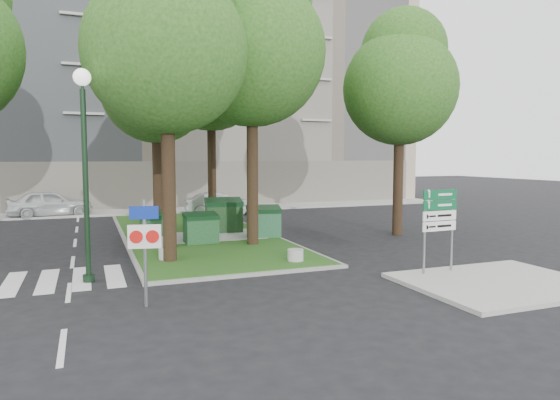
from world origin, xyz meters
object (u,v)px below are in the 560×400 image
dumpster_c (224,215)px  traffic_sign_pole (145,238)px  tree_median_near_left (168,36)px  car_silver (220,203)px  bollard_left (167,253)px  tree_median_mid (157,78)px  directional_sign (439,218)px  bollard_mid (168,242)px  litter_bin (232,216)px  dumpster_a (157,228)px  bollard_right (295,255)px  tree_median_near_right (254,38)px  tree_street_right (401,78)px  dumpster_d (264,222)px  car_white (50,203)px  dumpster_b (201,228)px  tree_median_far (212,64)px  street_lamp (84,149)px

dumpster_c → traffic_sign_pole: size_ratio=0.70×
tree_median_near_left → car_silver: (4.91, 12.95, -6.63)m
dumpster_c → bollard_left: size_ratio=3.14×
dumpster_c → traffic_sign_pole: (-4.53, -10.04, 0.77)m
tree_median_mid → directional_sign: bearing=-59.5°
bollard_mid → litter_bin: 7.19m
dumpster_a → litter_bin: bearing=46.6°
dumpster_c → directional_sign: size_ratio=0.73×
bollard_right → directional_sign: size_ratio=0.21×
tree_median_near_right → litter_bin: 9.84m
tree_street_right → directional_sign: bearing=-116.2°
litter_bin → directional_sign: bearing=-78.4°
tree_street_right → bollard_left: 12.76m
bollard_right → directional_sign: directional_sign is taller
bollard_mid → traffic_sign_pole: 7.29m
directional_sign → bollard_left: bearing=143.3°
bollard_right → dumpster_d: bearing=82.4°
tree_median_mid → car_white: bearing=119.7°
dumpster_c → car_silver: dumpster_c is taller
tree_median_near_right → dumpster_a: size_ratio=8.80×
dumpster_b → bollard_mid: bearing=-161.4°
car_silver → tree_street_right: bearing=-145.9°
dumpster_b → car_white: 13.98m
bollard_right → car_white: bearing=116.1°
dumpster_a → bollard_mid: bearing=-79.0°
tree_median_near_left → bollard_left: (-0.14, 0.23, -6.99)m
tree_median_near_left → bollard_right: size_ratio=20.11×
dumpster_b → traffic_sign_pole: (-2.93, -7.49, 0.92)m
tree_median_far → tree_street_right: bearing=-45.8°
tree_median_mid → directional_sign: 13.87m
directional_sign → tree_median_near_left: bearing=144.1°
directional_sign → bollard_mid: bearing=131.3°
dumpster_c → car_white: (-7.79, 9.98, -0.06)m
dumpster_a → dumpster_c: 3.68m
tree_median_near_left → car_silver: 15.35m
tree_median_mid → tree_median_far: tree_median_far is taller
tree_median_far → litter_bin: 7.96m
tree_median_near_left → bollard_right: bearing=-22.7°
dumpster_c → street_lamp: (-5.78, -7.07, 2.86)m
tree_median_near_right → dumpster_a: (-3.52, 1.66, -7.29)m
tree_median_near_left → dumpster_b: tree_median_near_left is taller
tree_median_near_left → dumpster_c: 9.05m
dumpster_a → bollard_left: 3.46m
bollard_left → car_white: car_white is taller
tree_street_right → bollard_left: (-10.64, -2.27, -6.66)m
tree_median_mid → tree_median_far: (3.20, 3.00, 1.34)m
dumpster_a → dumpster_d: size_ratio=0.81×
tree_median_near_left → car_white: 17.40m
tree_median_mid → car_silver: (4.41, 6.45, -6.30)m
dumpster_a → tree_median_near_right: bearing=-25.4°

